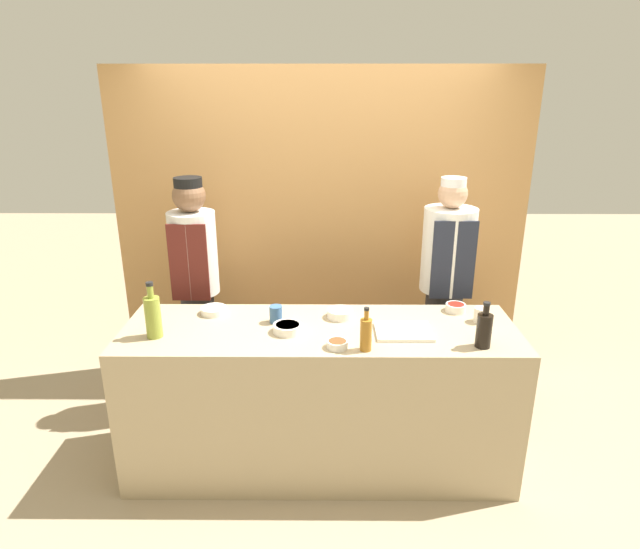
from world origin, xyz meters
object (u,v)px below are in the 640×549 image
Objects in this scene: sauce_bowl_red at (456,307)px; sauce_bowl_purple at (340,313)px; cup_blue at (276,314)px; sauce_bowl_green at (214,310)px; chef_left at (196,286)px; chef_right at (445,289)px; cup_cream at (481,315)px; sauce_bowl_yellow at (288,328)px; sauce_bowl_brown at (337,344)px; bottle_oil at (153,316)px; cutting_board at (404,331)px; bottle_amber at (366,334)px; bottle_soy at (484,330)px.

sauce_bowl_purple is at bearing -172.26° from sauce_bowl_red.
sauce_bowl_green is at bearing 162.24° from cup_blue.
chef_right reaches higher than chef_left.
sauce_bowl_red is 1.42× the size of cup_cream.
cup_blue is (-0.08, 0.14, 0.02)m from sauce_bowl_yellow.
sauce_bowl_purple is at bearing 86.22° from sauce_bowl_brown.
sauce_bowl_red is 0.38× the size of bottle_oil.
chef_left is (-0.97, 0.92, -0.02)m from sauce_bowl_brown.
sauce_bowl_brown is at bearing -154.48° from cutting_board.
chef_left reaches higher than sauce_bowl_purple.
sauce_bowl_purple is 0.45m from bottle_amber.
bottle_soy reaches higher than sauce_bowl_purple.
sauce_bowl_brown is at bearing -34.38° from sauce_bowl_yellow.
sauce_bowl_red is 0.42m from chef_right.
sauce_bowl_red is 0.39× the size of cutting_board.
cutting_board is 0.44m from bottle_soy.
chef_left is at bearing 86.24° from bottle_oil.
sauce_bowl_brown is at bearing -158.37° from cup_cream.
sauce_bowl_yellow is at bearing 179.23° from cutting_board.
bottle_oil is (-0.27, -0.33, 0.10)m from sauce_bowl_green.
bottle_amber is (-0.60, -0.52, 0.07)m from sauce_bowl_red.
cutting_board is 1.30× the size of bottle_amber.
sauce_bowl_yellow is 1.06× the size of sauce_bowl_purple.
cup_blue is at bearing -44.13° from chef_left.
bottle_oil is at bearing -177.79° from cutting_board.
sauce_bowl_brown is 1.03m from bottle_oil.
cup_blue reaches higher than sauce_bowl_green.
sauce_bowl_yellow reaches higher than sauce_bowl_brown.
sauce_bowl_yellow reaches higher than sauce_bowl_green.
sauce_bowl_purple is 1.08m from bottle_oil.
cup_cream is (0.48, 0.16, 0.03)m from cutting_board.
sauce_bowl_purple is 0.39m from cup_blue.
sauce_bowl_red is 0.07× the size of chef_left.
sauce_bowl_brown is at bearing -93.78° from sauce_bowl_purple.
sauce_bowl_green is 1.60m from chef_right.
sauce_bowl_brown is (-0.03, -0.40, -0.01)m from sauce_bowl_purple.
bottle_amber is at bearing -138.94° from sauce_bowl_red.
sauce_bowl_red is at bearing 16.59° from sauce_bowl_yellow.
sauce_bowl_yellow is 1.07m from sauce_bowl_red.
chef_left reaches higher than sauce_bowl_yellow.
bottle_amber is at bearing -40.20° from chef_left.
bottle_amber is at bearing -176.11° from bottle_soy.
sauce_bowl_green is at bearing -178.31° from sauce_bowl_red.
chef_left reaches higher than bottle_soy.
cup_cream is at bearing 6.49° from bottle_oil.
sauce_bowl_yellow is 0.10× the size of chef_right.
cutting_board is 0.51m from cup_cream.
sauce_bowl_green is 1.62m from cup_cream.
sauce_bowl_yellow is 1.15m from cup_cream.
sauce_bowl_purple is 1.12m from chef_left.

